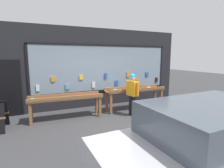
# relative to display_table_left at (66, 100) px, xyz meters

# --- Properties ---
(ground_plane) EXTENTS (40.00, 40.00, 0.00)m
(ground_plane) POSITION_rel_display_table_left_xyz_m (1.42, -1.15, -0.70)
(ground_plane) COLOR #38383A
(shopfront_facade) EXTENTS (8.63, 0.29, 3.43)m
(shopfront_facade) POSITION_rel_display_table_left_xyz_m (1.42, 1.24, 1.01)
(shopfront_facade) COLOR black
(shopfront_facade) RESTS_ON ground_plane
(display_table_left) EXTENTS (2.57, 0.70, 0.88)m
(display_table_left) POSITION_rel_display_table_left_xyz_m (0.00, 0.00, 0.00)
(display_table_left) COLOR brown
(display_table_left) RESTS_ON ground_plane
(display_table_right) EXTENTS (2.57, 0.74, 0.95)m
(display_table_right) POSITION_rel_display_table_left_xyz_m (2.83, 0.00, 0.06)
(display_table_right) COLOR brown
(display_table_right) RESTS_ON ground_plane
(person_browsing) EXTENTS (0.31, 0.62, 1.59)m
(person_browsing) POSITION_rel_display_table_left_xyz_m (2.32, -0.64, 0.22)
(person_browsing) COLOR black
(person_browsing) RESTS_ON ground_plane
(small_dog) EXTENTS (0.27, 0.58, 0.42)m
(small_dog) POSITION_rel_display_table_left_xyz_m (2.87, -0.92, -0.42)
(small_dog) COLOR #99724C
(small_dog) RESTS_ON ground_plane
(parked_car) EXTENTS (4.27, 2.01, 1.41)m
(parked_car) POSITION_rel_display_table_left_xyz_m (1.81, -4.21, 0.04)
(parked_car) COLOR silver
(parked_car) RESTS_ON ground_plane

